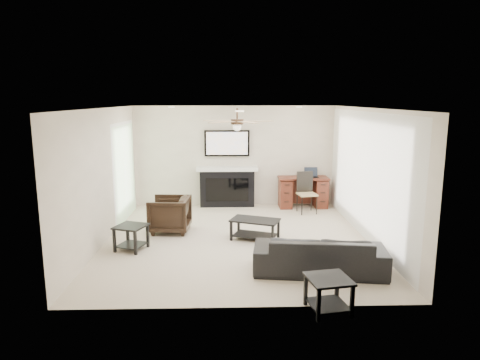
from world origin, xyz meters
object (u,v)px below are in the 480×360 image
at_px(sofa, 319,254).
at_px(fireplace_unit, 227,169).
at_px(armchair, 170,214).
at_px(desk, 303,192).
at_px(coffee_table, 255,229).

relative_size(sofa, fireplace_unit, 1.06).
relative_size(sofa, armchair, 2.56).
bearing_deg(desk, armchair, -147.85).
height_order(sofa, fireplace_unit, fireplace_unit).
relative_size(armchair, coffee_table, 0.88).
distance_m(coffee_table, desk, 2.82).
xyz_separation_m(fireplace_unit, desk, (1.88, -0.14, -0.57)).
bearing_deg(armchair, coffee_table, 76.06).
bearing_deg(fireplace_unit, coffee_table, -78.45).
bearing_deg(fireplace_unit, armchair, -119.58).
height_order(sofa, coffee_table, sofa).
bearing_deg(desk, sofa, -96.33).
height_order(armchair, coffee_table, armchair).
relative_size(fireplace_unit, desk, 1.57).
relative_size(armchair, desk, 0.65).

